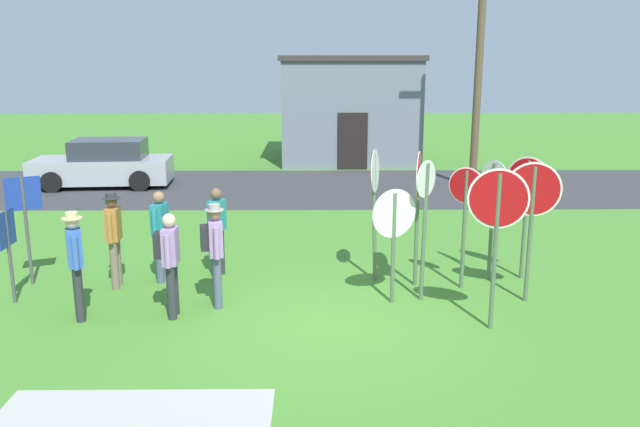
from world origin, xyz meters
The scene contains 22 objects.
ground_plane centered at (0.00, 0.00, 0.00)m, with size 80.00×80.00×0.00m, color #47842D.
street_asphalt centered at (0.00, 10.97, 0.00)m, with size 60.00×6.40×0.01m, color #38383A.
building_background centered at (1.34, 17.02, 2.07)m, with size 5.42×5.45×4.13m.
utility_pole centered at (4.99, 10.95, 4.15)m, with size 1.80×0.24×7.93m.
parked_car_on_street centered at (-6.84, 11.25, 0.69)m, with size 4.42×2.25×1.51m.
stop_sign_leaning_right centered at (1.74, 1.74, 1.70)m, with size 0.22×0.83×2.45m.
stop_sign_far_back centered at (3.79, 2.10, 1.58)m, with size 0.63×0.54×2.30m.
stop_sign_rear_right centered at (2.55, 1.59, 1.47)m, with size 0.54×0.38×2.19m.
stop_sign_center_cluster centered at (1.22, 0.88, 1.33)m, with size 0.75×0.34×1.95m.
stop_sign_rear_left centered at (3.49, 0.92, 1.66)m, with size 0.88×0.21×2.39m.
stop_sign_leaning_left centered at (1.74, 1.00, 1.60)m, with size 0.40×0.50×2.41m.
stop_sign_low_front centered at (2.59, -0.23, 1.72)m, with size 0.88×0.19×2.48m.
stop_sign_nearest centered at (3.16, 2.03, 1.50)m, with size 0.33×0.57×2.25m.
stop_sign_tallest centered at (1.00, 2.01, 1.68)m, with size 0.24×0.76×2.45m.
person_in_dark_shirt centered at (-1.72, 0.74, 1.01)m, with size 0.42×0.56×1.74m.
person_holding_notes centered at (-2.36, 0.30, 0.98)m, with size 0.35×0.57×1.69m.
person_in_teal centered at (-1.91, 2.31, 0.95)m, with size 0.33×0.54×1.69m.
person_in_blue centered at (-3.80, 0.21, 0.98)m, with size 0.34×0.53×1.74m.
person_with_sunhat centered at (-3.65, 1.69, 0.98)m, with size 0.32×0.57×1.74m.
person_on_left centered at (-2.90, 2.02, 0.95)m, with size 0.28×0.56×1.69m.
info_panel_leftmost centered at (-5.25, 1.86, 1.37)m, with size 0.55×0.28×1.99m.
info_panel_middle centered at (-5.16, 0.93, 1.09)m, with size 0.06×0.60×1.59m.
Camera 1 is at (-0.10, -9.42, 4.01)m, focal length 36.39 mm.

